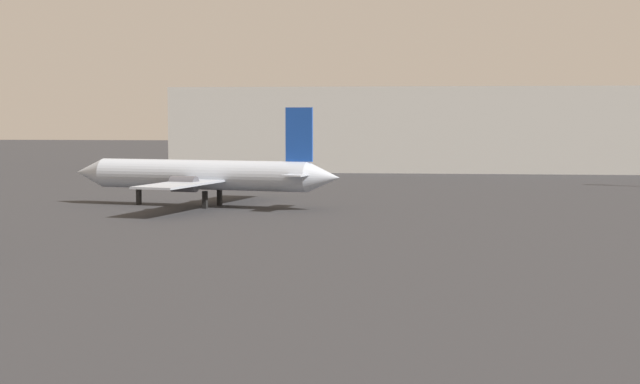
{
  "coord_description": "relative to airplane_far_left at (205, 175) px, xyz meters",
  "views": [
    {
      "loc": [
        2.76,
        -10.0,
        8.01
      ],
      "look_at": [
        -3.1,
        42.09,
        3.85
      ],
      "focal_mm": 53.98,
      "sensor_mm": 36.0,
      "label": 1
    }
  ],
  "objects": [
    {
      "name": "airplane_far_left",
      "position": [
        0.0,
        0.0,
        0.0
      ],
      "size": [
        25.51,
        22.7,
        8.73
      ],
      "rotation": [
        0.0,
        0.0,
        2.92
      ],
      "color": "#B2BCCC",
      "rests_on": "ground_plane"
    },
    {
      "name": "terminal_building",
      "position": [
        25.28,
        62.26,
        3.24
      ],
      "size": [
        85.33,
        22.02,
        12.1
      ],
      "primitive_type": "cube",
      "color": "#B7B7B2",
      "rests_on": "ground_plane"
    }
  ]
}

